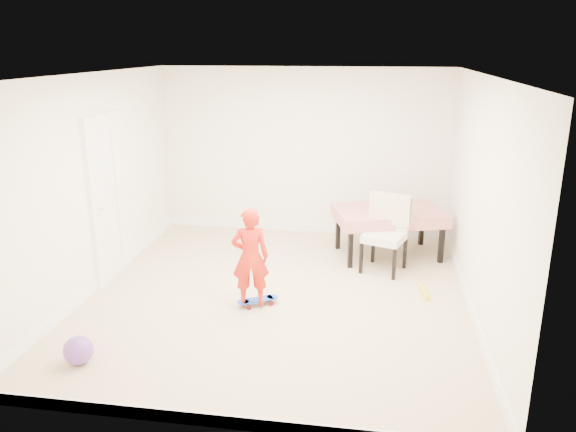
% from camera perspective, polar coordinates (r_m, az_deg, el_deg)
% --- Properties ---
extents(ground, '(5.00, 5.00, 0.00)m').
position_cam_1_polar(ground, '(6.86, -1.09, -8.06)').
color(ground, '#C4AD88').
rests_on(ground, ground).
extents(ceiling, '(4.50, 5.00, 0.04)m').
position_cam_1_polar(ceiling, '(6.23, -1.23, 13.99)').
color(ceiling, silver).
rests_on(ceiling, wall_back).
extents(wall_back, '(4.50, 0.04, 2.60)m').
position_cam_1_polar(wall_back, '(8.82, 1.67, 6.48)').
color(wall_back, white).
rests_on(wall_back, ground).
extents(wall_front, '(4.50, 0.04, 2.60)m').
position_cam_1_polar(wall_front, '(4.13, -7.20, -6.01)').
color(wall_front, white).
rests_on(wall_front, ground).
extents(wall_left, '(0.04, 5.00, 2.60)m').
position_cam_1_polar(wall_left, '(7.15, -19.07, 3.07)').
color(wall_left, white).
rests_on(wall_left, ground).
extents(wall_right, '(0.04, 5.00, 2.60)m').
position_cam_1_polar(wall_right, '(6.43, 18.81, 1.61)').
color(wall_right, white).
rests_on(wall_right, ground).
extents(door, '(0.11, 0.94, 2.11)m').
position_cam_1_polar(door, '(7.47, -17.77, 1.58)').
color(door, white).
rests_on(door, ground).
extents(baseboard_back, '(4.50, 0.02, 0.12)m').
position_cam_1_polar(baseboard_back, '(9.14, 1.61, -1.18)').
color(baseboard_back, white).
rests_on(baseboard_back, ground).
extents(baseboard_front, '(4.50, 0.02, 0.12)m').
position_cam_1_polar(baseboard_front, '(4.74, -6.65, -20.00)').
color(baseboard_front, white).
rests_on(baseboard_front, ground).
extents(baseboard_left, '(0.02, 5.00, 0.12)m').
position_cam_1_polar(baseboard_left, '(7.53, -18.24, -6.12)').
color(baseboard_left, white).
rests_on(baseboard_left, ground).
extents(baseboard_right, '(0.02, 5.00, 0.12)m').
position_cam_1_polar(baseboard_right, '(6.85, 17.91, -8.45)').
color(baseboard_right, white).
rests_on(baseboard_right, ground).
extents(dining_table, '(1.68, 1.32, 0.69)m').
position_cam_1_polar(dining_table, '(8.12, 10.14, -1.67)').
color(dining_table, red).
rests_on(dining_table, ground).
extents(dining_chair, '(0.74, 0.78, 1.02)m').
position_cam_1_polar(dining_chair, '(7.51, 9.77, -1.89)').
color(dining_chair, white).
rests_on(dining_chair, ground).
extents(skateboard, '(0.52, 0.41, 0.07)m').
position_cam_1_polar(skateboard, '(6.62, -3.07, -8.71)').
color(skateboard, blue).
rests_on(skateboard, ground).
extents(child, '(0.48, 0.37, 1.16)m').
position_cam_1_polar(child, '(6.36, -3.84, -4.49)').
color(child, red).
rests_on(child, ground).
extents(balloon, '(0.28, 0.28, 0.28)m').
position_cam_1_polar(balloon, '(5.80, -20.53, -12.66)').
color(balloon, '#7444A3').
rests_on(balloon, ground).
extents(foam_toy, '(0.11, 0.40, 0.06)m').
position_cam_1_polar(foam_toy, '(7.09, 13.70, -7.47)').
color(foam_toy, yellow).
rests_on(foam_toy, ground).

